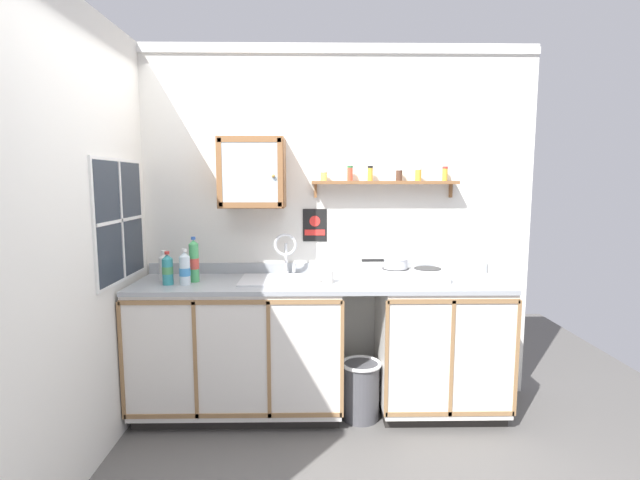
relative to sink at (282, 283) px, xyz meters
The scene contains 20 objects.
floor 1.05m from the sink, 53.76° to the right, with size 5.61×5.61×0.00m, color #565451.
back_wall 0.55m from the sink, 46.72° to the left, with size 3.21×0.07×2.65m.
side_wall_left 1.30m from the sink, 148.35° to the right, with size 0.05×3.43×2.65m, color silver.
lower_cabinet_run 0.56m from the sink, behind, with size 1.45×0.61×0.93m.
lower_cabinet_run_right 1.22m from the sink, ahead, with size 0.88×0.61×0.93m.
countertop 0.27m from the sink, ahead, with size 2.57×0.63×0.03m, color #9EA3A8.
backsplash 0.37m from the sink, 43.02° to the left, with size 2.57×0.02×0.08m, color #9EA3A8.
sink is the anchor object (origin of this frame).
hot_plate_stove 0.93m from the sink, ahead, with size 0.48×0.27×0.08m.
saucepan 0.82m from the sink, ahead, with size 0.33×0.18×0.07m.
bottle_soda_green_0 0.63m from the sink, behind, with size 0.07×0.07×0.32m.
bottle_water_clear_1 0.67m from the sink, 168.19° to the right, with size 0.07×0.07×0.25m.
bottle_opaque_white_2 0.84m from the sink, behind, with size 0.07×0.07×0.21m.
bottle_detergent_teal_3 0.78m from the sink, behind, with size 0.07×0.07×0.23m.
mug 0.34m from the sink, 17.65° to the right, with size 0.12×0.10×0.09m.
wall_cabinet 0.81m from the sink, 152.56° to the left, with size 0.46×0.34×0.49m.
spice_shelf 1.06m from the sink, 14.56° to the left, with size 1.07×0.14×0.23m.
warning_sign 0.52m from the sink, 47.28° to the left, with size 0.18×0.01×0.24m.
window 1.15m from the sink, 168.41° to the right, with size 0.03×0.76×0.80m.
trash_bin 0.93m from the sink, 14.40° to the right, with size 0.29×0.29×0.41m.
Camera 1 is at (-0.05, -2.90, 1.66)m, focal length 26.42 mm.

